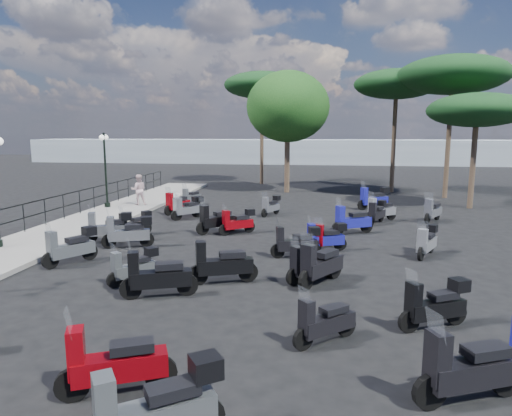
# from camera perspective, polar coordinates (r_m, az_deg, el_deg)

# --- Properties ---
(ground) EXTENTS (120.00, 120.00, 0.00)m
(ground) POSITION_cam_1_polar(r_m,az_deg,el_deg) (15.92, -4.86, -4.96)
(ground) COLOR black
(ground) RESTS_ON ground
(sidewalk) EXTENTS (3.00, 30.00, 0.15)m
(sidewalk) POSITION_cam_1_polar(r_m,az_deg,el_deg) (20.99, -20.46, -1.80)
(sidewalk) COLOR slate
(sidewalk) RESTS_ON ground
(railing) EXTENTS (0.04, 26.04, 1.10)m
(railing) POSITION_cam_1_polar(r_m,az_deg,el_deg) (21.35, -23.91, 0.40)
(railing) COLOR black
(railing) RESTS_ON sidewalk
(lamp_post_2) EXTENTS (0.48, 1.09, 3.78)m
(lamp_post_2) POSITION_cam_1_polar(r_m,az_deg,el_deg) (24.49, -18.33, 5.12)
(lamp_post_2) COLOR black
(lamp_post_2) RESTS_ON sidewalk
(pedestrian_far) EXTENTS (0.96, 0.86, 1.61)m
(pedestrian_far) POSITION_cam_1_polar(r_m,az_deg,el_deg) (24.87, -14.46, 2.23)
(pedestrian_far) COLOR beige
(pedestrian_far) RESTS_ON sidewalk
(scooter_1) EXTENTS (1.09, 1.57, 1.40)m
(scooter_1) POSITION_cam_1_polar(r_m,az_deg,el_deg) (14.91, -22.15, -4.54)
(scooter_1) COLOR black
(scooter_1) RESTS_ON ground
(scooter_2) EXTENTS (1.70, 0.88, 1.41)m
(scooter_2) POSITION_cam_1_polar(r_m,az_deg,el_deg) (17.41, -17.89, -2.35)
(scooter_2) COLOR black
(scooter_2) RESTS_ON ground
(scooter_3) EXTENTS (1.01, 1.31, 1.20)m
(scooter_3) POSITION_cam_1_polar(r_m,az_deg,el_deg) (18.17, -14.93, -1.98)
(scooter_3) COLOR black
(scooter_3) RESTS_ON ground
(scooter_4) EXTENTS (0.94, 1.60, 1.38)m
(scooter_4) POSITION_cam_1_polar(r_m,az_deg,el_deg) (22.65, -9.85, 0.49)
(scooter_4) COLOR black
(scooter_4) RESTS_ON ground
(scooter_5) EXTENTS (0.83, 1.42, 1.22)m
(scooter_5) POSITION_cam_1_polar(r_m,az_deg,el_deg) (25.24, -8.11, 1.32)
(scooter_5) COLOR black
(scooter_5) RESTS_ON ground
(scooter_6) EXTENTS (1.69, 0.94, 1.44)m
(scooter_6) POSITION_cam_1_polar(r_m,az_deg,el_deg) (7.57, -17.36, -18.16)
(scooter_6) COLOR black
(scooter_6) RESTS_ON ground
(scooter_7) EXTENTS (1.79, 0.89, 1.49)m
(scooter_7) POSITION_cam_1_polar(r_m,az_deg,el_deg) (11.34, -12.26, -8.42)
(scooter_7) COLOR black
(scooter_7) RESTS_ON ground
(scooter_8) EXTENTS (1.07, 1.22, 1.18)m
(scooter_8) POSITION_cam_1_polar(r_m,az_deg,el_deg) (12.53, -15.03, -7.15)
(scooter_8) COLOR black
(scooter_8) RESTS_ON ground
(scooter_9) EXTENTS (1.41, 1.37, 1.48)m
(scooter_9) POSITION_cam_1_polar(r_m,az_deg,el_deg) (18.09, -5.00, -1.55)
(scooter_9) COLOR black
(scooter_9) RESTS_ON ground
(scooter_10) EXTENTS (1.12, 1.38, 1.29)m
(scooter_10) POSITION_cam_1_polar(r_m,az_deg,el_deg) (21.25, -8.71, -0.05)
(scooter_10) COLOR black
(scooter_10) RESTS_ON ground
(scooter_11) EXTENTS (1.18, 1.36, 1.31)m
(scooter_11) POSITION_cam_1_polar(r_m,az_deg,el_deg) (21.26, -8.44, -0.02)
(scooter_11) COLOR black
(scooter_11) RESTS_ON ground
(scooter_12) EXTENTS (1.61, 1.22, 1.48)m
(scooter_12) POSITION_cam_1_polar(r_m,az_deg,el_deg) (6.30, -12.38, -23.44)
(scooter_12) COLOR black
(scooter_12) RESTS_ON ground
(scooter_13) EXTENTS (1.27, 1.20, 1.32)m
(scooter_13) POSITION_cam_1_polar(r_m,az_deg,el_deg) (12.33, 6.76, -7.09)
(scooter_13) COLOR black
(scooter_13) RESTS_ON ground
(scooter_14) EXTENTS (1.60, 0.69, 1.30)m
(scooter_14) POSITION_cam_1_polar(r_m,az_deg,el_deg) (14.58, 5.06, -4.33)
(scooter_14) COLOR black
(scooter_14) RESTS_ON ground
(scooter_15) EXTENTS (1.49, 0.79, 1.24)m
(scooter_15) POSITION_cam_1_polar(r_m,az_deg,el_deg) (15.44, 8.67, -3.71)
(scooter_15) COLOR black
(scooter_15) RESTS_ON ground
(scooter_16) EXTENTS (1.32, 1.10, 1.25)m
(scooter_16) POSITION_cam_1_polar(r_m,az_deg,el_deg) (17.90, -2.32, -1.78)
(scooter_16) COLOR black
(scooter_16) RESTS_ON ground
(scooter_17) EXTENTS (0.82, 1.39, 1.19)m
(scooter_17) POSITION_cam_1_polar(r_m,az_deg,el_deg) (21.84, 1.86, 0.21)
(scooter_17) COLOR black
(scooter_17) RESTS_ON ground
(scooter_18) EXTENTS (1.77, 0.95, 1.49)m
(scooter_18) POSITION_cam_1_polar(r_m,az_deg,el_deg) (7.73, 24.96, -17.89)
(scooter_18) COLOR black
(scooter_18) RESTS_ON ground
(scooter_19) EXTENTS (1.20, 1.06, 1.20)m
(scooter_19) POSITION_cam_1_polar(r_m,az_deg,el_deg) (8.94, 8.52, -13.97)
(scooter_19) COLOR black
(scooter_19) RESTS_ON ground
(scooter_20) EXTENTS (1.16, 1.63, 1.50)m
(scooter_20) POSITION_cam_1_polar(r_m,az_deg,el_deg) (12.12, 8.03, -7.11)
(scooter_20) COLOR black
(scooter_20) RESTS_ON ground
(scooter_21) EXTENTS (0.74, 1.43, 1.20)m
(scooter_21) POSITION_cam_1_polar(r_m,az_deg,el_deg) (15.70, 8.46, -3.68)
(scooter_21) COLOR black
(scooter_21) RESTS_ON ground
(scooter_22) EXTENTS (0.91, 1.48, 1.28)m
(scooter_22) POSITION_cam_1_polar(r_m,az_deg,el_deg) (20.59, 14.87, -0.58)
(scooter_22) COLOR black
(scooter_22) RESTS_ON ground
(scooter_23) EXTENTS (1.70, 1.10, 1.49)m
(scooter_23) POSITION_cam_1_polar(r_m,az_deg,el_deg) (24.35, 14.53, 1.14)
(scooter_23) COLOR black
(scooter_23) RESTS_ON ground
(scooter_25) EXTENTS (1.51, 0.94, 1.31)m
(scooter_25) POSITION_cam_1_polar(r_m,az_deg,el_deg) (10.11, 21.44, -11.26)
(scooter_25) COLOR black
(scooter_25) RESTS_ON ground
(scooter_26) EXTENTS (0.90, 1.46, 1.26)m
(scooter_26) POSITION_cam_1_polar(r_m,az_deg,el_deg) (15.64, 20.56, -4.02)
(scooter_26) COLOR black
(scooter_26) RESTS_ON ground
(scooter_27) EXTENTS (1.66, 1.05, 1.46)m
(scooter_27) POSITION_cam_1_polar(r_m,az_deg,el_deg) (18.24, 11.86, -1.65)
(scooter_27) COLOR black
(scooter_27) RESTS_ON ground
(scooter_28) EXTENTS (1.03, 1.54, 1.39)m
(scooter_28) POSITION_cam_1_polar(r_m,az_deg,el_deg) (21.69, 21.18, -0.40)
(scooter_28) COLOR black
(scooter_28) RESTS_ON ground
(scooter_29) EXTENTS (1.46, 1.11, 1.37)m
(scooter_29) POSITION_cam_1_polar(r_m,az_deg,el_deg) (21.19, 15.30, -0.33)
(scooter_29) COLOR black
(scooter_29) RESTS_ON ground
(scooter_30) EXTENTS (1.79, 0.89, 1.49)m
(scooter_30) POSITION_cam_1_polar(r_m,az_deg,el_deg) (12.12, -4.35, -7.05)
(scooter_30) COLOR black
(scooter_30) RESTS_ON ground
(scooter_31) EXTENTS (1.70, 0.88, 1.41)m
(scooter_31) POSITION_cam_1_polar(r_m,az_deg,el_deg) (16.37, -15.67, -2.97)
(scooter_31) COLOR black
(scooter_31) RESTS_ON ground
(broadleaf_tree) EXTENTS (5.41, 5.41, 7.89)m
(broadleaf_tree) POSITION_cam_1_polar(r_m,az_deg,el_deg) (30.34, 3.98, 12.49)
(broadleaf_tree) COLOR #38281E
(broadleaf_tree) RESTS_ON ground
(pine_0) EXTENTS (5.45, 5.45, 7.97)m
(pine_0) POSITION_cam_1_polar(r_m,az_deg,el_deg) (31.75, 17.16, 14.52)
(pine_0) COLOR #38281E
(pine_0) RESTS_ON ground
(pine_1) EXTENTS (6.43, 6.43, 8.38)m
(pine_1) POSITION_cam_1_polar(r_m,az_deg,el_deg) (30.07, 23.39, 14.97)
(pine_1) COLOR #38281E
(pine_1) RESTS_ON ground
(pine_2) EXTENTS (5.72, 5.72, 8.44)m
(pine_2) POSITION_cam_1_polar(r_m,az_deg,el_deg) (35.44, 0.74, 15.05)
(pine_2) COLOR #38281E
(pine_2) RESTS_ON ground
(pine_3) EXTENTS (4.98, 4.98, 5.94)m
(pine_3) POSITION_cam_1_polar(r_m,az_deg,el_deg) (26.27, 25.91, 10.91)
(pine_3) COLOR #38281E
(pine_3) RESTS_ON ground
(distant_hills) EXTENTS (70.00, 8.00, 3.00)m
(distant_hills) POSITION_cam_1_polar(r_m,az_deg,el_deg) (60.16, 5.03, 7.08)
(distant_hills) COLOR gray
(distant_hills) RESTS_ON ground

